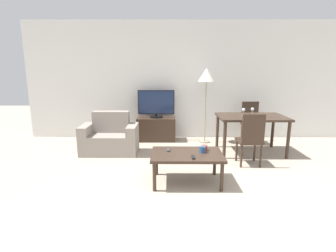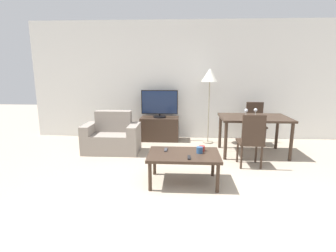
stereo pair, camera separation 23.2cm
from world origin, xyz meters
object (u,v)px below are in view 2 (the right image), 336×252
coffee_table (184,157)px  remote_secondary (166,150)px  dining_chair_far (255,121)px  tv_stand (160,129)px  cup_colored_far (200,150)px  wine_glass_center (256,110)px  tv (160,104)px  cup_white_near (202,148)px  dining_table (254,121)px  wine_glass_left (246,111)px  armchair (112,137)px  remote_primary (189,157)px  dining_chair_near (251,139)px  floor_lamp (210,78)px

coffee_table → remote_secondary: size_ratio=6.77×
dining_chair_far → remote_secondary: bearing=-132.1°
tv_stand → cup_colored_far: size_ratio=9.56×
remote_secondary → tv_stand: bearing=97.4°
wine_glass_center → tv: bearing=157.7°
cup_white_near → dining_table: bearing=50.0°
tv → cup_colored_far: (0.78, -2.30, -0.36)m
remote_secondary → wine_glass_left: 2.01m
tv → coffee_table: (0.55, -2.33, -0.45)m
dining_chair_far → wine_glass_left: (-0.37, -0.70, 0.34)m
dining_table → cup_white_near: (-1.07, -1.28, -0.16)m
tv_stand → cup_white_near: (0.82, -2.19, 0.21)m
dining_table → dining_chair_far: (0.22, 0.74, -0.15)m
tv_stand → dining_table: dining_table is taller
armchair → cup_white_near: 2.11m
armchair → tv_stand: size_ratio=1.24×
tv → dining_chair_far: 2.15m
remote_primary → cup_colored_far: bearing=56.0°
wine_glass_left → wine_glass_center: (0.20, 0.07, 0.00)m
tv_stand → remote_primary: size_ratio=5.81×
dining_chair_far → dining_chair_near: bearing=-106.8°
tv → tv_stand: bearing=90.0°
dining_chair_near → remote_primary: (-1.04, -0.87, -0.04)m
armchair → tv_stand: bearing=47.1°
dining_chair_near → wine_glass_left: (0.07, 0.78, 0.34)m
armchair → dining_chair_near: dining_chair_near is taller
dining_chair_far → floor_lamp: (-1.02, 0.01, 0.93)m
coffee_table → wine_glass_left: 1.93m
remote_secondary → floor_lamp: bearing=68.2°
cup_white_near → wine_glass_center: bearing=51.2°
cup_colored_far → dining_chair_far: bearing=57.8°
cup_colored_far → cup_white_near: bearing=69.5°
wine_glass_center → wine_glass_left: bearing=-159.8°
armchair → floor_lamp: size_ratio=0.66×
floor_lamp → wine_glass_left: 1.12m
tv_stand → dining_chair_near: (1.67, -1.65, 0.23)m
dining_chair_near → remote_secondary: 1.49m
cup_white_near → cup_colored_far: cup_colored_far is taller
dining_table → remote_primary: 2.06m
dining_table → floor_lamp: (-0.79, 0.75, 0.78)m
dining_table → remote_primary: dining_table is taller
dining_table → cup_white_near: 1.68m
floor_lamp → dining_chair_near: bearing=-69.1°
coffee_table → wine_glass_center: wine_glass_center is taller
remote_secondary → cup_white_near: cup_white_near is taller
floor_lamp → wine_glass_center: 1.21m
dining_chair_far → wine_glass_center: size_ratio=6.23×
dining_chair_near → dining_chair_far: bearing=73.2°
coffee_table → cup_white_near: 0.31m
dining_chair_near → armchair: bearing=164.2°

